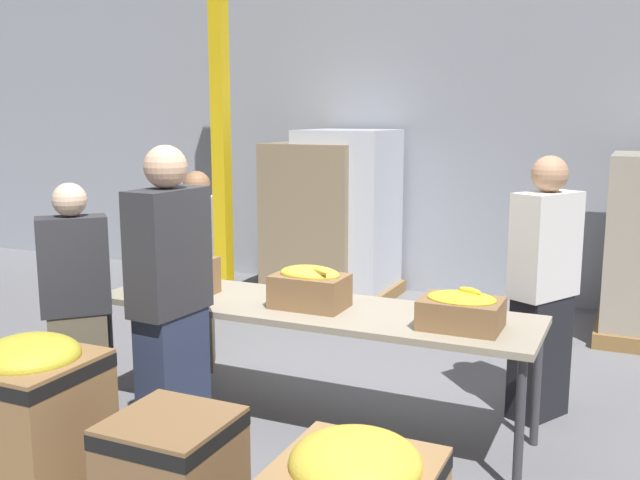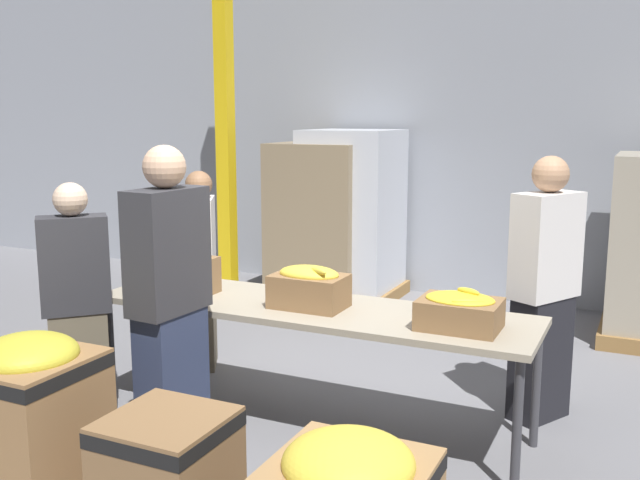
% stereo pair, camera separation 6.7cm
% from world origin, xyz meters
% --- Properties ---
extents(ground_plane, '(30.00, 30.00, 0.00)m').
position_xyz_m(ground_plane, '(0.00, 0.00, 0.00)').
color(ground_plane, slate).
extents(wall_back, '(16.00, 0.08, 4.00)m').
position_xyz_m(wall_back, '(0.00, 3.66, 2.00)').
color(wall_back, '#9399A3').
rests_on(wall_back, ground_plane).
extents(sorting_table, '(2.75, 0.74, 0.78)m').
position_xyz_m(sorting_table, '(0.00, 0.00, 0.73)').
color(sorting_table, '#9E937F').
rests_on(sorting_table, ground_plane).
extents(banana_box_0, '(0.43, 0.29, 0.30)m').
position_xyz_m(banana_box_0, '(-0.90, -0.08, 0.93)').
color(banana_box_0, olive).
rests_on(banana_box_0, sorting_table).
extents(banana_box_1, '(0.44, 0.29, 0.27)m').
position_xyz_m(banana_box_1, '(0.01, -0.04, 0.91)').
color(banana_box_1, olive).
rests_on(banana_box_1, sorting_table).
extents(banana_box_2, '(0.44, 0.32, 0.23)m').
position_xyz_m(banana_box_2, '(0.94, -0.08, 0.88)').
color(banana_box_2, olive).
rests_on(banana_box_2, sorting_table).
extents(volunteer_0, '(0.27, 0.49, 1.77)m').
position_xyz_m(volunteer_0, '(-0.57, -0.64, 0.88)').
color(volunteer_0, '#2D3856').
rests_on(volunteer_0, ground_plane).
extents(volunteer_1, '(0.38, 0.46, 1.52)m').
position_xyz_m(volunteer_1, '(-1.23, 0.63, 0.76)').
color(volunteer_1, '#6B604C').
rests_on(volunteer_1, ground_plane).
extents(volunteer_2, '(0.42, 0.51, 1.69)m').
position_xyz_m(volunteer_2, '(1.27, 0.75, 0.84)').
color(volunteer_2, black).
rests_on(volunteer_2, ground_plane).
extents(volunteer_3, '(0.43, 0.44, 1.53)m').
position_xyz_m(volunteer_3, '(-1.33, -0.57, 0.76)').
color(volunteer_3, '#6B604C').
rests_on(volunteer_3, ground_plane).
extents(donation_bin_0, '(0.58, 0.58, 0.87)m').
position_xyz_m(donation_bin_0, '(-0.88, -1.37, 0.46)').
color(donation_bin_0, olive).
rests_on(donation_bin_0, ground_plane).
extents(donation_bin_1, '(0.52, 0.52, 0.60)m').
position_xyz_m(donation_bin_1, '(-0.05, -1.37, 0.33)').
color(donation_bin_1, olive).
rests_on(donation_bin_1, ground_plane).
extents(support_pillar, '(0.15, 0.15, 4.00)m').
position_xyz_m(support_pillar, '(-2.23, 2.55, 2.00)').
color(support_pillar, yellow).
rests_on(support_pillar, ground_plane).
extents(pallet_stack_0, '(1.05, 1.05, 1.64)m').
position_xyz_m(pallet_stack_0, '(-1.30, 2.99, 0.81)').
color(pallet_stack_0, olive).
rests_on(pallet_stack_0, ground_plane).
extents(pallet_stack_2, '(0.99, 0.99, 1.78)m').
position_xyz_m(pallet_stack_2, '(-1.01, 3.07, 0.88)').
color(pallet_stack_2, olive).
rests_on(pallet_stack_2, ground_plane).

